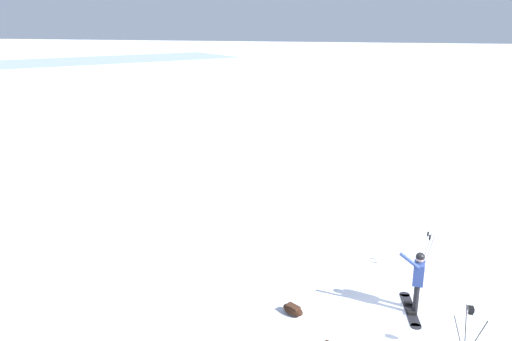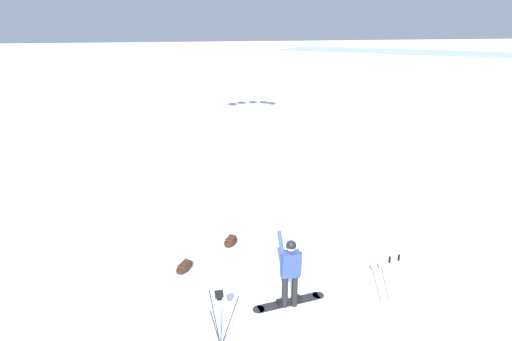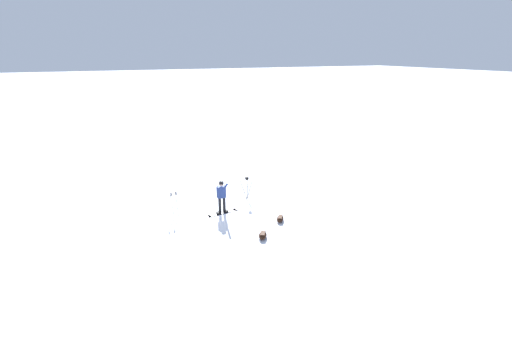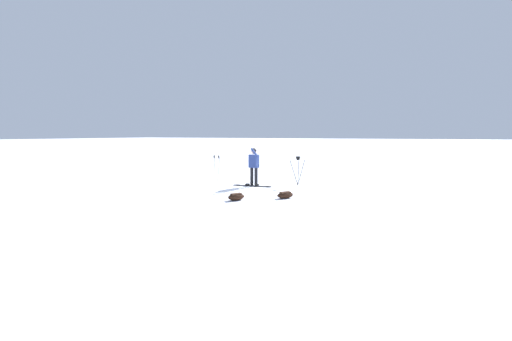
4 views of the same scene
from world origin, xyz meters
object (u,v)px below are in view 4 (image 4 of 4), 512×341
camera_tripod (298,165)px  gear_bag_large (285,195)px  gear_bag_small (236,197)px  snowboarder (254,163)px  snowboard (252,186)px  ski_poles (216,164)px

camera_tripod → gear_bag_large: bearing=-170.7°
gear_bag_large → camera_tripod: 3.09m
camera_tripod → gear_bag_small: (-4.00, 0.93, -0.80)m
snowboarder → gear_bag_large: bearing=-132.3°
snowboard → camera_tripod: camera_tripod is taller
snowboarder → camera_tripod: size_ratio=1.30×
snowboarder → ski_poles: size_ratio=1.36×
gear_bag_large → gear_bag_small: size_ratio=1.02×
snowboard → gear_bag_small: bearing=-164.4°
snowboarder → snowboard: size_ratio=0.96×
gear_bag_large → ski_poles: size_ratio=0.56×
snowboarder → gear_bag_small: (-3.07, -0.80, -0.89)m
camera_tripod → snowboard: bearing=120.5°
gear_bag_large → ski_poles: 5.15m
snowboarder → gear_bag_small: size_ratio=2.46×
snowboarder → ski_poles: (0.48, 2.24, -0.19)m
gear_bag_small → ski_poles: (3.55, 3.04, 0.70)m
gear_bag_large → camera_tripod: camera_tripod is taller
snowboard → gear_bag_small: (-2.96, -0.83, 0.10)m
camera_tripod → gear_bag_small: camera_tripod is taller
snowboard → ski_poles: 2.42m
gear_bag_large → camera_tripod: size_ratio=0.54×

